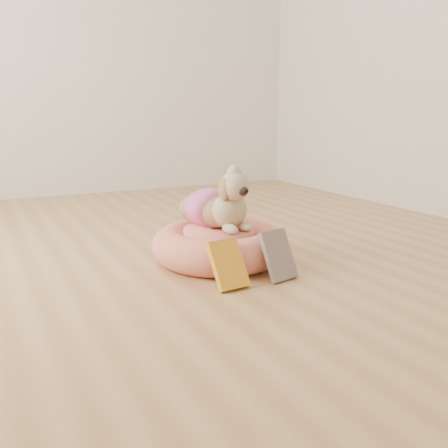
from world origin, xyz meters
name	(u,v)px	position (x,y,z in m)	size (l,w,h in m)	color
floor	(171,269)	(0.00, 0.00, 0.00)	(4.50, 4.50, 0.00)	#AB7A47
wall_back	(63,24)	(0.00, 2.25, 1.35)	(4.50, 4.50, 0.00)	beige
pet_bed	(219,245)	(0.25, 0.01, 0.08)	(0.62, 0.62, 0.16)	#F46A5F
dog	(218,195)	(0.25, 0.02, 0.31)	(0.28, 0.41, 0.30)	brown
book_yellow	(228,265)	(0.12, -0.32, 0.09)	(0.13, 0.03, 0.20)	yellow
book_white	(278,255)	(0.36, -0.33, 0.10)	(0.14, 0.02, 0.21)	silver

